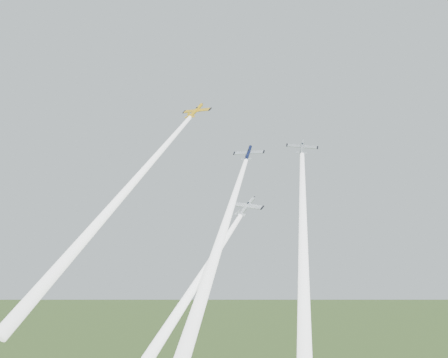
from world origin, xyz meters
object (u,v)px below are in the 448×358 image
(plane_navy, at_px, (248,153))
(plane_silver_low, at_px, (246,207))
(plane_silver_right, at_px, (302,147))
(plane_yellow, at_px, (196,111))

(plane_navy, height_order, plane_silver_low, plane_navy)
(plane_silver_right, bearing_deg, plane_navy, 155.10)
(plane_silver_right, distance_m, plane_silver_low, 18.96)
(plane_silver_low, bearing_deg, plane_silver_right, 45.00)
(plane_silver_right, bearing_deg, plane_silver_low, -162.16)
(plane_yellow, relative_size, plane_navy, 1.11)
(plane_silver_low, bearing_deg, plane_navy, 120.18)
(plane_navy, xyz_separation_m, plane_silver_low, (4.24, -9.02, -13.86))
(plane_yellow, distance_m, plane_silver_right, 31.70)
(plane_yellow, height_order, plane_silver_low, plane_yellow)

